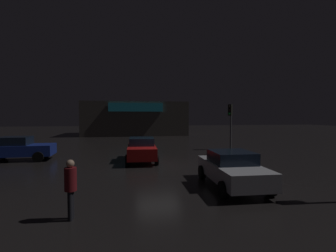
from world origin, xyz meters
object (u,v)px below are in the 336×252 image
Objects in this scene: store_building at (135,118)px; car_near at (142,149)px; car_far at (19,148)px; pedestrian at (71,185)px; car_crossing at (232,169)px; traffic_signal_opposite at (230,118)px.

car_near is (-0.37, -24.02, -1.76)m from store_building.
car_far is at bearing 168.92° from car_near.
car_near is at bearing 73.77° from pedestrian.
car_crossing is at bearing -84.29° from store_building.
pedestrian reaches higher than car_near.
car_near is at bearing -90.88° from store_building.
pedestrian reaches higher than car_crossing.
pedestrian is at bearing -129.10° from traffic_signal_opposite.
car_far is at bearing 117.99° from pedestrian.
car_far is 11.73m from pedestrian.
traffic_signal_opposite is 9.42m from car_near.
car_far reaches higher than car_crossing.
car_far is at bearing -170.26° from traffic_signal_opposite.
car_near is 9.14m from pedestrian.
store_building is 3.91× the size of traffic_signal_opposite.
car_far is 2.45× the size of pedestrian.
store_building is 24.09m from car_near.
traffic_signal_opposite is 0.92× the size of car_near.
car_crossing is at bearing -113.59° from traffic_signal_opposite.
store_building is at bearing 84.91° from pedestrian.
car_far is at bearing -110.58° from store_building.
traffic_signal_opposite reaches higher than car_far.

